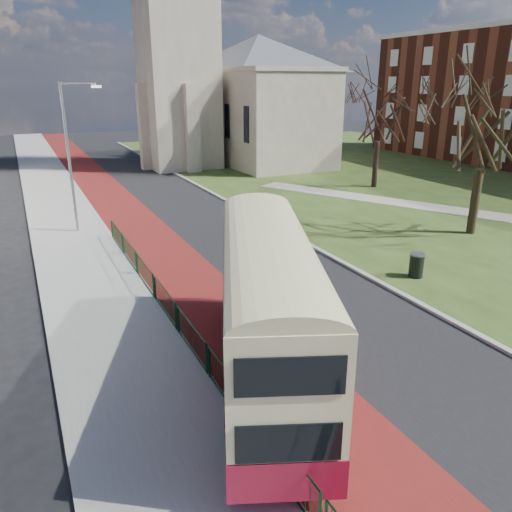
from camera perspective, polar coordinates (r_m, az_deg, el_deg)
ground at (r=15.29m, az=6.48°, el=-12.85°), size 160.00×160.00×0.00m
road_carriageway at (r=33.06m, az=-9.72°, el=4.81°), size 9.00×120.00×0.01m
bus_lane at (r=32.46m, az=-14.31°, el=4.22°), size 3.40×120.00×0.01m
pavement_west at (r=31.99m, az=-20.98°, el=3.41°), size 4.00×120.00×0.12m
kerb_west at (r=32.17m, az=-17.45°, el=3.90°), size 0.25×120.00×0.13m
kerb_east at (r=36.32m, az=-3.61°, el=6.44°), size 0.25×80.00×0.13m
grass_green at (r=47.32m, az=19.58°, el=8.33°), size 40.00×80.00×0.04m
footpath at (r=35.11m, az=26.15°, el=4.03°), size 18.84×32.82×0.03m
pedestrian_railing at (r=17.19m, az=-9.11°, el=-7.04°), size 0.07×24.00×1.12m
gothic_church at (r=52.92m, az=-3.96°, el=24.68°), size 16.38×18.00×40.00m
streetlamp at (r=29.23m, az=-20.38°, el=11.20°), size 2.13×0.18×8.00m
bus at (r=13.75m, az=1.28°, el=-5.25°), size 5.94×10.17×4.20m
winter_tree_near at (r=29.68m, az=24.96°, el=14.40°), size 7.16×7.16×9.28m
winter_tree_far at (r=41.36m, az=14.01°, el=16.57°), size 7.02×7.02×9.39m
litter_bin at (r=22.78m, az=17.87°, el=-0.99°), size 0.86×0.86×1.06m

